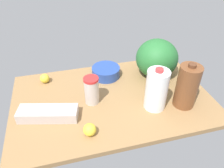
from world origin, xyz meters
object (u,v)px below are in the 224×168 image
Objects in this scene: tumbler_cup at (92,90)px; egg_carton at (48,114)px; lemon_beside_bowl at (45,78)px; mixing_bowl at (106,72)px; chocolate_milk_jug at (187,86)px; watermelon at (157,58)px; shaker_bottle at (189,79)px; lemon_by_jug at (90,130)px; milk_jug at (156,90)px.

tumbler_cup is 27.26cm from egg_carton.
tumbler_cup is at bearing 134.39° from lemon_beside_bowl.
mixing_bowl is 0.70× the size of chocolate_milk_jug.
watermelon is 78.54cm from egg_carton.
lemon_beside_bowl is (41.22, -3.13, -0.37)cm from mixing_bowl.
lemon_beside_bowl is at bearing -19.96° from shaker_bottle.
egg_carton is 26.43cm from lemon_by_jug.
milk_jug is 42.56cm from lemon_by_jug.
lemon_beside_bowl is at bearing -67.83° from lemon_by_jug.
milk_jug is 74.13cm from lemon_beside_bowl.
tumbler_cup reaches higher than lemon_beside_bowl.
shaker_bottle is 0.68× the size of milk_jug.
lemon_by_jug is at bearing 76.78° from tumbler_cup.
milk_jug is 0.92× the size of watermelon.
lemon_beside_bowl is (1.31, -34.76, 0.08)cm from egg_carton.
watermelon reaches higher than shaker_bottle.
mixing_bowl is 0.74× the size of milk_jug.
shaker_bottle is 60.70cm from tumbler_cup.
mixing_bowl is 41.34cm from lemon_beside_bowl.
tumbler_cup reaches higher than lemon_by_jug.
egg_carton is 5.22× the size of lemon_beside_bowl.
shaker_bottle is at bearing -161.24° from milk_jug.
egg_carton is 34.78cm from lemon_beside_bowl.
mixing_bowl reaches higher than lemon_beside_bowl.
egg_carton is (86.24, 2.96, -5.81)cm from shaker_bottle.
lemon_by_jug is (5.76, 24.54, -5.31)cm from tumbler_cup.
watermelon is 4.27× the size of lemon_by_jug.
mixing_bowl is 54.75cm from shaker_bottle.
watermelon reaches higher than tumbler_cup.
mixing_bowl reaches higher than lemon_by_jug.
chocolate_milk_jug reaches higher than tumbler_cup.
chocolate_milk_jug is 58.78cm from lemon_by_jug.
lemon_beside_bowl is at bearing -7.45° from watermelon.
lemon_by_jug is 1.07× the size of lemon_beside_bowl.
lemon_beside_bowl is at bearing -4.35° from mixing_bowl.
chocolate_milk_jug reaches higher than milk_jug.
watermelon is 33.57cm from chocolate_milk_jug.
shaker_bottle is 93.33cm from lemon_beside_bowl.
egg_carton is (77.21, -8.46, -10.03)cm from chocolate_milk_jug.
milk_jug reaches higher than lemon_beside_bowl.
shaker_bottle is 0.55× the size of egg_carton.
lemon_by_jug is (40.02, 11.40, -8.90)cm from milk_jug.
milk_jug reaches higher than tumbler_cup.
mixing_bowl is 1.12× the size of tumbler_cup.
chocolate_milk_jug is 0.86× the size of egg_carton.
watermelon is 51.47cm from tumbler_cup.
mixing_bowl reaches higher than egg_carton.
tumbler_cup is at bearing 59.83° from mixing_bowl.
lemon_by_jug is (-19.93, 17.37, 0.30)cm from egg_carton.
lemon_by_jug is at bearing 8.84° from chocolate_milk_jug.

